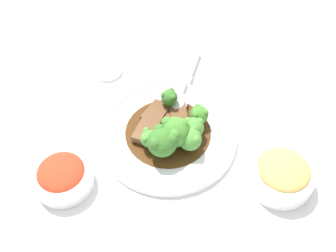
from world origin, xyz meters
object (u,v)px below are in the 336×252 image
(broccoli_floret_6, at_px, (199,114))
(side_bowl_kimchi, at_px, (62,176))
(beef_strip_0, at_px, (179,115))
(broccoli_floret_0, at_px, (148,137))
(broccoli_floret_3, at_px, (162,142))
(sauce_dish, at_px, (107,69))
(beef_strip_1, at_px, (148,128))
(broccoli_floret_5, at_px, (169,97))
(broccoli_floret_1, at_px, (193,127))
(broccoli_floret_2, at_px, (191,138))
(beef_strip_2, at_px, (169,128))
(beef_strip_3, at_px, (156,113))
(main_plate, at_px, (168,134))
(broccoli_floret_4, at_px, (175,132))
(side_bowl_appetizer, at_px, (282,174))
(serving_spoon, at_px, (180,97))

(broccoli_floret_6, height_order, side_bowl_kimchi, broccoli_floret_6)
(beef_strip_0, bearing_deg, broccoli_floret_0, 3.97)
(broccoli_floret_3, distance_m, sauce_dish, 0.27)
(beef_strip_1, height_order, broccoli_floret_0, broccoli_floret_0)
(broccoli_floret_5, height_order, sauce_dish, broccoli_floret_5)
(broccoli_floret_1, height_order, broccoli_floret_2, broccoli_floret_2)
(beef_strip_2, bearing_deg, side_bowl_kimchi, -15.59)
(broccoli_floret_5, bearing_deg, beef_strip_3, -7.91)
(beef_strip_1, relative_size, sauce_dish, 1.21)
(main_plate, xyz_separation_m, broccoli_floret_0, (0.05, -0.00, 0.03))
(beef_strip_2, distance_m, broccoli_floret_4, 0.05)
(broccoli_floret_4, relative_size, side_bowl_appetizer, 0.57)
(beef_strip_1, relative_size, broccoli_floret_2, 1.71)
(beef_strip_1, bearing_deg, broccoli_floret_3, 71.46)
(side_bowl_kimchi, bearing_deg, broccoli_floret_6, 161.74)
(beef_strip_0, bearing_deg, side_bowl_kimchi, -11.41)
(beef_strip_2, xyz_separation_m, broccoli_floret_0, (0.05, -0.00, 0.02))
(beef_strip_0, height_order, broccoli_floret_3, broccoli_floret_3)
(broccoli_floret_5, height_order, side_bowl_appetizer, broccoli_floret_5)
(broccoli_floret_4, bearing_deg, side_bowl_kimchi, -25.18)
(beef_strip_0, distance_m, serving_spoon, 0.05)
(beef_strip_3, relative_size, side_bowl_kimchi, 0.59)
(broccoli_floret_3, xyz_separation_m, broccoli_floret_4, (-0.03, 0.00, 0.00))
(broccoli_floret_5, distance_m, side_bowl_appetizer, 0.25)
(beef_strip_2, distance_m, broccoli_floret_3, 0.07)
(beef_strip_0, height_order, broccoli_floret_2, broccoli_floret_2)
(broccoli_floret_5, distance_m, serving_spoon, 0.04)
(broccoli_floret_0, bearing_deg, broccoli_floret_4, 136.30)
(broccoli_floret_1, relative_size, broccoli_floret_3, 0.68)
(side_bowl_kimchi, bearing_deg, beef_strip_0, 168.59)
(beef_strip_0, bearing_deg, beef_strip_2, 14.22)
(broccoli_floret_0, bearing_deg, beef_strip_2, 177.01)
(broccoli_floret_4, bearing_deg, beef_strip_1, -78.44)
(side_bowl_kimchi, bearing_deg, broccoli_floret_0, 160.33)
(main_plate, relative_size, broccoli_floret_3, 4.20)
(beef_strip_1, bearing_deg, side_bowl_appetizer, 110.79)
(beef_strip_0, xyz_separation_m, broccoli_floret_3, (0.08, 0.04, 0.03))
(broccoli_floret_0, xyz_separation_m, broccoli_floret_3, (-0.00, 0.03, 0.01))
(broccoli_floret_4, xyz_separation_m, side_bowl_appetizer, (-0.08, 0.18, -0.03))
(broccoli_floret_4, bearing_deg, broccoli_floret_6, -177.19)
(main_plate, height_order, broccoli_floret_0, broccoli_floret_0)
(broccoli_floret_5, height_order, broccoli_floret_6, broccoli_floret_5)
(beef_strip_0, height_order, side_bowl_appetizer, side_bowl_appetizer)
(main_plate, xyz_separation_m, beef_strip_3, (-0.01, -0.04, 0.01))
(beef_strip_0, bearing_deg, sauce_dish, -88.58)
(broccoli_floret_3, distance_m, serving_spoon, 0.14)
(beef_strip_1, xyz_separation_m, broccoli_floret_2, (-0.03, 0.08, 0.02))
(side_bowl_appetizer, bearing_deg, beef_strip_2, -73.82)
(beef_strip_0, bearing_deg, beef_strip_1, -16.01)
(broccoli_floret_6, bearing_deg, sauce_dish, -84.84)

